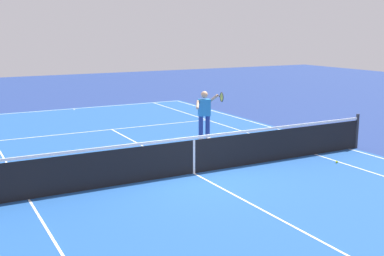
{
  "coord_description": "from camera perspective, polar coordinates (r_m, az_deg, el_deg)",
  "views": [
    {
      "loc": [
        -10.5,
        5.73,
        3.62
      ],
      "look_at": [
        1.31,
        -0.66,
        0.9
      ],
      "focal_mm": 45.14,
      "sensor_mm": 36.0,
      "label": 1
    }
  ],
  "objects": [
    {
      "name": "tennis_ball",
      "position": [
        14.03,
        16.73,
        -3.86
      ],
      "size": [
        0.07,
        0.07,
        0.07
      ],
      "primitive_type": "sphere",
      "color": "#CCE01E",
      "rests_on": "ground_plane"
    },
    {
      "name": "tennis_net",
      "position": [
        12.37,
        0.21,
        -3.2
      ],
      "size": [
        0.1,
        11.7,
        1.08
      ],
      "color": "#2D2D33",
      "rests_on": "ground_plane"
    },
    {
      "name": "court_line_markings",
      "position": [
        12.5,
        0.21,
        -5.37
      ],
      "size": [
        23.85,
        11.05,
        0.01
      ],
      "color": "white",
      "rests_on": "ground_plane"
    },
    {
      "name": "ground_plane",
      "position": [
        12.5,
        0.21,
        -5.38
      ],
      "size": [
        60.0,
        60.0,
        0.0
      ],
      "primitive_type": "plane",
      "color": "navy"
    },
    {
      "name": "tennis_player_near",
      "position": [
        16.09,
        1.53,
        1.81
      ],
      "size": [
        1.15,
        0.76,
        1.7
      ],
      "color": "navy",
      "rests_on": "ground_plane"
    },
    {
      "name": "court_slab",
      "position": [
        12.5,
        0.21,
        -5.38
      ],
      "size": [
        24.2,
        11.4,
        0.0
      ],
      "primitive_type": "cube",
      "color": "#1E4C93",
      "rests_on": "ground_plane"
    }
  ]
}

